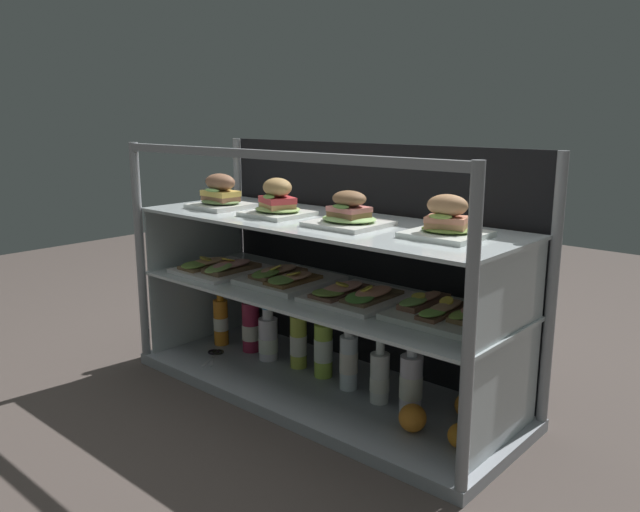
{
  "coord_description": "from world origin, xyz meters",
  "views": [
    {
      "loc": [
        1.31,
        -1.47,
        0.91
      ],
      "look_at": [
        0.0,
        0.0,
        0.47
      ],
      "focal_mm": 35.47,
      "sensor_mm": 36.0,
      "label": 1
    }
  ],
  "objects_px": {
    "open_sandwich_tray_mid_right": "(287,278)",
    "juice_bottle_front_fourth": "(380,377)",
    "juice_bottle_front_middle": "(349,360)",
    "kitchen_scissors": "(215,354)",
    "open_sandwich_tray_center": "(356,295)",
    "juice_bottle_front_second": "(298,340)",
    "juice_bottle_front_left_end": "(268,338)",
    "juice_bottle_tucked_behind": "(251,327)",
    "plated_roll_sandwich_mid_right": "(220,195)",
    "open_sandwich_tray_near_right_corner": "(446,311)",
    "plated_roll_sandwich_mid_left": "(277,202)",
    "juice_bottle_front_right_end": "(221,321)",
    "juice_bottle_back_left": "(323,349)",
    "open_sandwich_tray_far_left": "(220,267)",
    "plated_roll_sandwich_center": "(349,214)",
    "orange_fruit_near_left_post": "(413,418)",
    "orange_fruit_rolled_forward": "(460,436)",
    "orange_fruit_beside_bottles": "(468,406)",
    "juice_bottle_back_right": "(411,383)",
    "plated_roll_sandwich_near_left_corner": "(447,222)"
  },
  "relations": [
    {
      "from": "open_sandwich_tray_center",
      "to": "juice_bottle_front_left_end",
      "type": "height_order",
      "value": "open_sandwich_tray_center"
    },
    {
      "from": "open_sandwich_tray_near_right_corner",
      "to": "juice_bottle_front_left_end",
      "type": "height_order",
      "value": "open_sandwich_tray_near_right_corner"
    },
    {
      "from": "open_sandwich_tray_center",
      "to": "juice_bottle_front_second",
      "type": "bearing_deg",
      "value": 169.99
    },
    {
      "from": "plated_roll_sandwich_mid_right",
      "to": "kitchen_scissors",
      "type": "height_order",
      "value": "plated_roll_sandwich_mid_right"
    },
    {
      "from": "juice_bottle_tucked_behind",
      "to": "juice_bottle_front_middle",
      "type": "distance_m",
      "value": 0.49
    },
    {
      "from": "open_sandwich_tray_far_left",
      "to": "juice_bottle_tucked_behind",
      "type": "bearing_deg",
      "value": 61.08
    },
    {
      "from": "juice_bottle_front_left_end",
      "to": "juice_bottle_tucked_behind",
      "type": "bearing_deg",
      "value": 172.19
    },
    {
      "from": "open_sandwich_tray_near_right_corner",
      "to": "juice_bottle_front_fourth",
      "type": "bearing_deg",
      "value": -175.09
    },
    {
      "from": "open_sandwich_tray_center",
      "to": "open_sandwich_tray_mid_right",
      "type": "bearing_deg",
      "value": 179.8
    },
    {
      "from": "juice_bottle_front_fourth",
      "to": "orange_fruit_beside_bottles",
      "type": "height_order",
      "value": "juice_bottle_front_fourth"
    },
    {
      "from": "juice_bottle_back_left",
      "to": "juice_bottle_tucked_behind",
      "type": "bearing_deg",
      "value": -179.78
    },
    {
      "from": "open_sandwich_tray_center",
      "to": "kitchen_scissors",
      "type": "distance_m",
      "value": 0.7
    },
    {
      "from": "juice_bottle_front_right_end",
      "to": "juice_bottle_front_second",
      "type": "bearing_deg",
      "value": 5.08
    },
    {
      "from": "open_sandwich_tray_near_right_corner",
      "to": "open_sandwich_tray_far_left",
      "type": "bearing_deg",
      "value": -174.64
    },
    {
      "from": "juice_bottle_front_middle",
      "to": "juice_bottle_back_right",
      "type": "bearing_deg",
      "value": -2.29
    },
    {
      "from": "plated_roll_sandwich_mid_left",
      "to": "juice_bottle_front_right_end",
      "type": "bearing_deg",
      "value": 172.41
    },
    {
      "from": "plated_roll_sandwich_center",
      "to": "juice_bottle_back_left",
      "type": "xyz_separation_m",
      "value": [
        -0.17,
        0.08,
        -0.49
      ]
    },
    {
      "from": "plated_roll_sandwich_center",
      "to": "kitchen_scissors",
      "type": "xyz_separation_m",
      "value": [
        -0.6,
        -0.05,
        -0.58
      ]
    },
    {
      "from": "juice_bottle_front_middle",
      "to": "juice_bottle_back_right",
      "type": "xyz_separation_m",
      "value": [
        0.25,
        -0.01,
        -0.0
      ]
    },
    {
      "from": "orange_fruit_near_left_post",
      "to": "juice_bottle_back_left",
      "type": "bearing_deg",
      "value": 164.63
    },
    {
      "from": "open_sandwich_tray_mid_right",
      "to": "juice_bottle_front_fourth",
      "type": "relative_size",
      "value": 1.34
    },
    {
      "from": "orange_fruit_near_left_post",
      "to": "orange_fruit_beside_bottles",
      "type": "bearing_deg",
      "value": 65.73
    },
    {
      "from": "juice_bottle_tucked_behind",
      "to": "open_sandwich_tray_near_right_corner",
      "type": "bearing_deg",
      "value": -0.85
    },
    {
      "from": "juice_bottle_front_middle",
      "to": "kitchen_scissors",
      "type": "distance_m",
      "value": 0.58
    },
    {
      "from": "juice_bottle_tucked_behind",
      "to": "plated_roll_sandwich_near_left_corner",
      "type": "bearing_deg",
      "value": -2.4
    },
    {
      "from": "juice_bottle_front_middle",
      "to": "orange_fruit_near_left_post",
      "type": "bearing_deg",
      "value": -17.9
    },
    {
      "from": "juice_bottle_front_middle",
      "to": "orange_fruit_near_left_post",
      "type": "height_order",
      "value": "juice_bottle_front_middle"
    },
    {
      "from": "open_sandwich_tray_near_right_corner",
      "to": "orange_fruit_beside_bottles",
      "type": "relative_size",
      "value": 3.82
    },
    {
      "from": "orange_fruit_rolled_forward",
      "to": "kitchen_scissors",
      "type": "bearing_deg",
      "value": -179.5
    },
    {
      "from": "open_sandwich_tray_mid_right",
      "to": "juice_bottle_front_middle",
      "type": "xyz_separation_m",
      "value": [
        0.25,
        0.03,
        -0.24
      ]
    },
    {
      "from": "juice_bottle_front_left_end",
      "to": "juice_bottle_front_right_end",
      "type": "bearing_deg",
      "value": -176.68
    },
    {
      "from": "open_sandwich_tray_mid_right",
      "to": "open_sandwich_tray_near_right_corner",
      "type": "relative_size",
      "value": 1.0
    },
    {
      "from": "open_sandwich_tray_far_left",
      "to": "juice_bottle_tucked_behind",
      "type": "relative_size",
      "value": 1.23
    },
    {
      "from": "open_sandwich_tray_mid_right",
      "to": "orange_fruit_near_left_post",
      "type": "height_order",
      "value": "open_sandwich_tray_mid_right"
    },
    {
      "from": "open_sandwich_tray_far_left",
      "to": "plated_roll_sandwich_center",
      "type": "bearing_deg",
      "value": 2.14
    },
    {
      "from": "plated_roll_sandwich_mid_right",
      "to": "plated_roll_sandwich_mid_left",
      "type": "distance_m",
      "value": 0.27
    },
    {
      "from": "juice_bottle_tucked_behind",
      "to": "plated_roll_sandwich_center",
      "type": "bearing_deg",
      "value": -7.94
    },
    {
      "from": "open_sandwich_tray_far_left",
      "to": "juice_bottle_back_right",
      "type": "distance_m",
      "value": 0.83
    },
    {
      "from": "plated_roll_sandwich_mid_right",
      "to": "kitchen_scissors",
      "type": "xyz_separation_m",
      "value": [
        -0.03,
        -0.03,
        -0.59
      ]
    },
    {
      "from": "plated_roll_sandwich_mid_left",
      "to": "plated_roll_sandwich_center",
      "type": "relative_size",
      "value": 0.91
    },
    {
      "from": "juice_bottle_front_right_end",
      "to": "juice_bottle_front_left_end",
      "type": "distance_m",
      "value": 0.25
    },
    {
      "from": "juice_bottle_front_fourth",
      "to": "juice_bottle_front_middle",
      "type": "bearing_deg",
      "value": 174.8
    },
    {
      "from": "open_sandwich_tray_center",
      "to": "juice_bottle_front_second",
      "type": "relative_size",
      "value": 1.19
    },
    {
      "from": "open_sandwich_tray_near_right_corner",
      "to": "juice_bottle_front_fourth",
      "type": "relative_size",
      "value": 1.34
    },
    {
      "from": "juice_bottle_front_fourth",
      "to": "orange_fruit_near_left_post",
      "type": "xyz_separation_m",
      "value": [
        0.18,
        -0.09,
        -0.04
      ]
    },
    {
      "from": "juice_bottle_front_right_end",
      "to": "juice_bottle_tucked_behind",
      "type": "distance_m",
      "value": 0.14
    },
    {
      "from": "open_sandwich_tray_center",
      "to": "juice_bottle_front_right_end",
      "type": "height_order",
      "value": "open_sandwich_tray_center"
    },
    {
      "from": "orange_fruit_rolled_forward",
      "to": "plated_roll_sandwich_mid_left",
      "type": "bearing_deg",
      "value": 177.35
    },
    {
      "from": "kitchen_scissors",
      "to": "juice_bottle_front_right_end",
      "type": "bearing_deg",
      "value": 127.54
    },
    {
      "from": "juice_bottle_front_fourth",
      "to": "orange_fruit_beside_bottles",
      "type": "relative_size",
      "value": 2.85
    }
  ]
}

